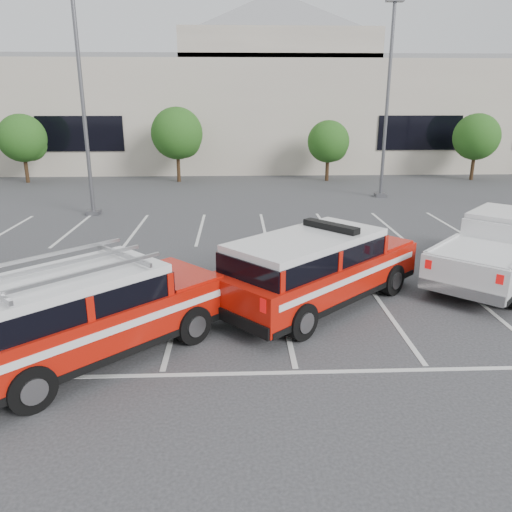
{
  "coord_description": "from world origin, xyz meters",
  "views": [
    {
      "loc": [
        -1.17,
        -11.68,
        5.24
      ],
      "look_at": [
        -0.63,
        1.69,
        1.05
      ],
      "focal_mm": 35.0,
      "sensor_mm": 36.0,
      "label": 1
    }
  ],
  "objects_px": {
    "light_pole_left": "(83,101)",
    "tree_left": "(24,140)",
    "tree_right": "(477,138)",
    "white_pickup": "(499,253)",
    "convention_building": "(251,107)",
    "light_pole_mid": "(387,101)",
    "ladder_suv": "(88,319)",
    "tree_mid_left": "(178,135)",
    "tree_mid_right": "(329,143)",
    "fire_chief_suv": "(317,273)"
  },
  "relations": [
    {
      "from": "light_pole_left",
      "to": "tree_left",
      "type": "bearing_deg",
      "value": 124.52
    },
    {
      "from": "tree_right",
      "to": "white_pickup",
      "type": "relative_size",
      "value": 0.7
    },
    {
      "from": "convention_building",
      "to": "light_pole_mid",
      "type": "xyz_separation_m",
      "value": [
        6.82,
        -15.86,
        0.47
      ]
    },
    {
      "from": "tree_left",
      "to": "ladder_suv",
      "type": "distance_m",
      "value": 26.38
    },
    {
      "from": "tree_mid_left",
      "to": "light_pole_left",
      "type": "xyz_separation_m",
      "value": [
        -3.09,
        -10.05,
        2.14
      ]
    },
    {
      "from": "tree_left",
      "to": "light_pole_left",
      "type": "height_order",
      "value": "light_pole_left"
    },
    {
      "from": "tree_mid_left",
      "to": "ladder_suv",
      "type": "height_order",
      "value": "tree_mid_left"
    },
    {
      "from": "tree_mid_right",
      "to": "tree_mid_left",
      "type": "bearing_deg",
      "value": 180.0
    },
    {
      "from": "convention_building",
      "to": "tree_mid_right",
      "type": "distance_m",
      "value": 11.2
    },
    {
      "from": "light_pole_mid",
      "to": "ladder_suv",
      "type": "distance_m",
      "value": 21.7
    },
    {
      "from": "convention_building",
      "to": "light_pole_left",
      "type": "xyz_separation_m",
      "value": [
        -8.18,
        -19.86,
        0.47
      ]
    },
    {
      "from": "tree_mid_right",
      "to": "light_pole_left",
      "type": "relative_size",
      "value": 0.39
    },
    {
      "from": "tree_right",
      "to": "light_pole_left",
      "type": "distance_m",
      "value": 25.3
    },
    {
      "from": "tree_mid_right",
      "to": "ladder_suv",
      "type": "distance_m",
      "value": 25.88
    },
    {
      "from": "light_pole_mid",
      "to": "white_pickup",
      "type": "bearing_deg",
      "value": -90.77
    },
    {
      "from": "tree_right",
      "to": "ladder_suv",
      "type": "height_order",
      "value": "tree_right"
    },
    {
      "from": "tree_mid_right",
      "to": "light_pole_mid",
      "type": "distance_m",
      "value": 6.88
    },
    {
      "from": "tree_mid_left",
      "to": "ladder_suv",
      "type": "xyz_separation_m",
      "value": [
        0.63,
        -24.07,
        -2.15
      ]
    },
    {
      "from": "tree_left",
      "to": "tree_right",
      "type": "distance_m",
      "value": 30.0
    },
    {
      "from": "tree_mid_left",
      "to": "light_pole_left",
      "type": "bearing_deg",
      "value": -107.1
    },
    {
      "from": "tree_left",
      "to": "light_pole_left",
      "type": "xyz_separation_m",
      "value": [
        6.91,
        -10.05,
        2.41
      ]
    },
    {
      "from": "tree_left",
      "to": "light_pole_left",
      "type": "distance_m",
      "value": 12.43
    },
    {
      "from": "white_pickup",
      "to": "tree_mid_left",
      "type": "bearing_deg",
      "value": 163.84
    },
    {
      "from": "tree_mid_left",
      "to": "white_pickup",
      "type": "bearing_deg",
      "value": -59.03
    },
    {
      "from": "light_pole_mid",
      "to": "tree_left",
      "type": "bearing_deg",
      "value": 164.57
    },
    {
      "from": "tree_left",
      "to": "tree_mid_right",
      "type": "xyz_separation_m",
      "value": [
        20.0,
        -0.0,
        -0.27
      ]
    },
    {
      "from": "light_pole_left",
      "to": "white_pickup",
      "type": "relative_size",
      "value": 1.63
    },
    {
      "from": "light_pole_left",
      "to": "tree_mid_left",
      "type": "bearing_deg",
      "value": 72.9
    },
    {
      "from": "tree_mid_left",
      "to": "light_pole_left",
      "type": "distance_m",
      "value": 10.73
    },
    {
      "from": "tree_mid_right",
      "to": "light_pole_mid",
      "type": "relative_size",
      "value": 0.39
    },
    {
      "from": "ladder_suv",
      "to": "light_pole_mid",
      "type": "bearing_deg",
      "value": 104.4
    },
    {
      "from": "light_pole_mid",
      "to": "white_pickup",
      "type": "height_order",
      "value": "light_pole_mid"
    },
    {
      "from": "tree_mid_left",
      "to": "tree_right",
      "type": "relative_size",
      "value": 1.1
    },
    {
      "from": "tree_mid_left",
      "to": "light_pole_left",
      "type": "relative_size",
      "value": 0.47
    },
    {
      "from": "tree_left",
      "to": "tree_right",
      "type": "bearing_deg",
      "value": 0.0
    },
    {
      "from": "tree_mid_right",
      "to": "light_pole_mid",
      "type": "xyz_separation_m",
      "value": [
        1.91,
        -6.05,
        2.68
      ]
    },
    {
      "from": "light_pole_left",
      "to": "fire_chief_suv",
      "type": "relative_size",
      "value": 1.71
    },
    {
      "from": "tree_right",
      "to": "white_pickup",
      "type": "bearing_deg",
      "value": -112.94
    },
    {
      "from": "tree_mid_left",
      "to": "white_pickup",
      "type": "xyz_separation_m",
      "value": [
        11.73,
        -19.54,
        -2.25
      ]
    },
    {
      "from": "light_pole_mid",
      "to": "fire_chief_suv",
      "type": "xyz_separation_m",
      "value": [
        -6.06,
        -15.37,
        -4.31
      ]
    },
    {
      "from": "tree_mid_right",
      "to": "tree_right",
      "type": "bearing_deg",
      "value": 0.0
    },
    {
      "from": "light_pole_left",
      "to": "tree_mid_right",
      "type": "bearing_deg",
      "value": 37.5
    },
    {
      "from": "fire_chief_suv",
      "to": "ladder_suv",
      "type": "height_order",
      "value": "ladder_suv"
    },
    {
      "from": "tree_mid_left",
      "to": "ladder_suv",
      "type": "bearing_deg",
      "value": -88.5
    },
    {
      "from": "tree_mid_right",
      "to": "fire_chief_suv",
      "type": "relative_size",
      "value": 0.66
    },
    {
      "from": "light_pole_left",
      "to": "fire_chief_suv",
      "type": "distance_m",
      "value": 15.09
    },
    {
      "from": "tree_mid_left",
      "to": "tree_mid_right",
      "type": "distance_m",
      "value": 10.01
    },
    {
      "from": "tree_right",
      "to": "white_pickup",
      "type": "distance_m",
      "value": 21.32
    },
    {
      "from": "tree_mid_right",
      "to": "tree_right",
      "type": "distance_m",
      "value": 10.0
    },
    {
      "from": "tree_mid_right",
      "to": "light_pole_left",
      "type": "height_order",
      "value": "light_pole_left"
    }
  ]
}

